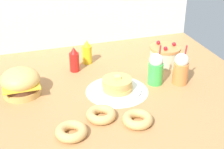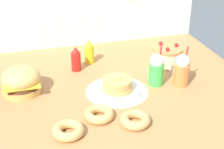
{
  "view_description": "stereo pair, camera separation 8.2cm",
  "coord_description": "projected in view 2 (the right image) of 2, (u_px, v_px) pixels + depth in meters",
  "views": [
    {
      "loc": [
        -0.65,
        -2.03,
        1.28
      ],
      "look_at": [
        0.02,
        0.03,
        0.14
      ],
      "focal_mm": 53.56,
      "sensor_mm": 36.0,
      "label": 1
    },
    {
      "loc": [
        -0.57,
        -2.06,
        1.28
      ],
      "look_at": [
        0.02,
        0.03,
        0.14
      ],
      "focal_mm": 53.56,
      "sensor_mm": 36.0,
      "label": 2
    }
  ],
  "objects": [
    {
      "name": "cream_soda_cup",
      "position": [
        156.0,
        70.0,
        2.55
      ],
      "size": [
        0.12,
        0.12,
        0.32
      ],
      "color": "green",
      "rests_on": "ground_plane"
    },
    {
      "name": "mustard_bottle",
      "position": [
        89.0,
        52.0,
        2.9
      ],
      "size": [
        0.08,
        0.08,
        0.21
      ],
      "color": "yellow",
      "rests_on": "ground_plane"
    },
    {
      "name": "ketchup_bottle",
      "position": [
        76.0,
        59.0,
        2.77
      ],
      "size": [
        0.08,
        0.08,
        0.21
      ],
      "color": "red",
      "rests_on": "ground_plane"
    },
    {
      "name": "donut_chocolate",
      "position": [
        99.0,
        114.0,
        2.18
      ],
      "size": [
        0.2,
        0.2,
        0.06
      ],
      "color": "tan",
      "rests_on": "ground_plane"
    },
    {
      "name": "ground_plane",
      "position": [
        110.0,
        94.0,
        2.49
      ],
      "size": [
        2.27,
        1.97,
        0.02
      ],
      "primitive_type": "cube",
      "color": "#B27F4C"
    },
    {
      "name": "doily_mat",
      "position": [
        117.0,
        91.0,
        2.5
      ],
      "size": [
        0.47,
        0.47,
        0.0
      ],
      "primitive_type": "cylinder",
      "color": "white",
      "rests_on": "ground_plane"
    },
    {
      "name": "burger",
      "position": [
        21.0,
        81.0,
        2.45
      ],
      "size": [
        0.28,
        0.28,
        0.2
      ],
      "color": "#DBA859",
      "rests_on": "ground_plane"
    },
    {
      "name": "donut_vanilla",
      "position": [
        135.0,
        120.0,
        2.13
      ],
      "size": [
        0.2,
        0.2,
        0.06
      ],
      "color": "tan",
      "rests_on": "ground_plane"
    },
    {
      "name": "pancake_stack",
      "position": [
        117.0,
        86.0,
        2.48
      ],
      "size": [
        0.36,
        0.36,
        0.13
      ],
      "color": "white",
      "rests_on": "doily_mat"
    },
    {
      "name": "layer_cake",
      "position": [
        167.0,
        56.0,
        2.87
      ],
      "size": [
        0.27,
        0.27,
        0.19
      ],
      "color": "beige",
      "rests_on": "ground_plane"
    },
    {
      "name": "donut_pink_glaze",
      "position": [
        68.0,
        130.0,
        2.03
      ],
      "size": [
        0.2,
        0.2,
        0.06
      ],
      "color": "tan",
      "rests_on": "ground_plane"
    },
    {
      "name": "orange_float_cup",
      "position": [
        182.0,
        70.0,
        2.54
      ],
      "size": [
        0.12,
        0.12,
        0.32
      ],
      "color": "orange",
      "rests_on": "ground_plane"
    }
  ]
}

